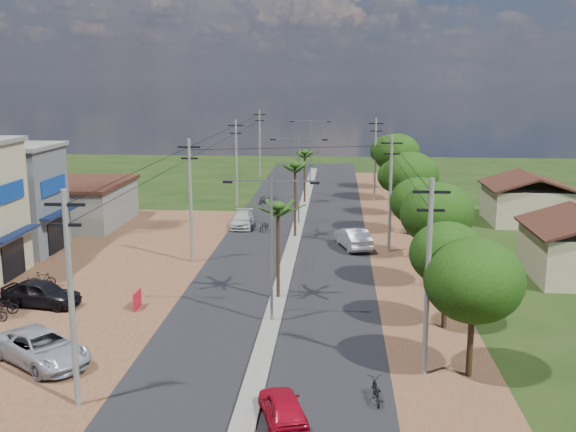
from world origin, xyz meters
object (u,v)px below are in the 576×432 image
Objects in this scene: moto_rider_east at (376,392)px; car_red_near at (283,408)px; car_white_far at (242,220)px; roadside_sign at (137,300)px; car_parked_silver at (42,349)px; car_silver_mid at (353,238)px; car_parked_dark at (41,294)px.

car_red_near is at bearing 24.10° from moto_rider_east.
roadside_sign is at bearing -100.24° from car_white_far.
moto_rider_east is at bearing -63.86° from car_parked_silver.
car_silver_mid is at bearing -112.76° from car_red_near.
car_red_near is 0.75× the size of car_silver_mid.
car_silver_mid is at bearing -37.71° from car_white_far.
car_parked_silver is 4.15× the size of roadside_sign.
car_red_near is at bearing -120.31° from car_parked_dark.
car_parked_dark is 21.67m from moto_rider_east.
car_red_near reaches higher than moto_rider_east.
car_parked_dark reaches higher than car_white_far.
car_white_far is 22.30m from roadside_sign.
car_red_near is 35.23m from car_white_far.
car_white_far is 34.12m from moto_rider_east.
car_parked_silver is at bearing -102.40° from car_white_far.
car_silver_mid is 11.96m from car_white_far.
car_parked_silver is (-11.72, 4.73, 0.12)m from car_red_near.
car_parked_silver is (-5.22, -29.90, 0.10)m from car_white_far.
car_silver_mid is 3.77× the size of roadside_sign.
car_parked_dark is 2.62× the size of moto_rider_east.
car_red_near is 4.24m from moto_rider_east.
moto_rider_east is (3.70, 2.07, -0.18)m from car_red_near.
car_white_far is 2.61× the size of moto_rider_east.
car_silver_mid is 0.91× the size of car_parked_silver.
car_parked_silver is (-14.98, -23.01, -0.06)m from car_silver_mid.
moto_rider_east is at bearing -37.78° from roadside_sign.
roadside_sign is at bearing 33.67° from car_silver_mid.
car_parked_silver is 8.62m from car_parked_dark.
car_silver_mid is at bearing 50.60° from roadside_sign.
car_red_near is at bearing 66.97° from car_silver_mid.
car_parked_silver reaches higher than moto_rider_east.
car_parked_dark reaches higher than moto_rider_east.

